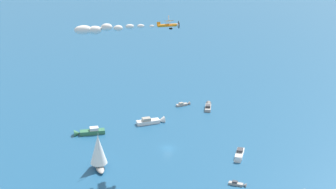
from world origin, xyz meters
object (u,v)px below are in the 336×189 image
object	(u,v)px
motorboat_mid_cluster	(184,104)
motorboat_far_stbd	(208,107)
sailboat_offshore	(98,151)
biplane_lead	(169,25)
motorboat_ahead	(238,184)
motorboat_trailing	(239,155)
motorboat_near_centre	(88,132)
motorboat_inshore	(152,121)
wingwalker_lead	(169,18)

from	to	relation	value
motorboat_mid_cluster	motorboat_far_stbd	bearing A→B (deg)	92.90
sailboat_offshore	motorboat_mid_cluster	bearing A→B (deg)	173.99
biplane_lead	motorboat_ahead	bearing A→B (deg)	60.19
motorboat_trailing	biplane_lead	world-z (taller)	biplane_lead
motorboat_far_stbd	motorboat_mid_cluster	bearing A→B (deg)	-87.10
sailboat_offshore	motorboat_ahead	world-z (taller)	sailboat_offshore
motorboat_near_centre	motorboat_ahead	world-z (taller)	motorboat_near_centre
motorboat_inshore	motorboat_mid_cluster	bearing A→B (deg)	167.48
motorboat_trailing	motorboat_mid_cluster	xyz separation A→B (m)	(-37.01, -31.57, -0.23)
motorboat_ahead	wingwalker_lead	distance (m)	52.95
motorboat_far_stbd	motorboat_trailing	size ratio (longest dim) A/B	0.99
motorboat_inshore	motorboat_ahead	xyz separation A→B (m)	(32.74, 40.25, -0.43)
motorboat_far_stbd	motorboat_trailing	xyz separation A→B (m)	(37.53, 21.44, 0.02)
motorboat_mid_cluster	biplane_lead	xyz separation A→B (m)	(38.94, 8.52, 40.44)
motorboat_far_stbd	motorboat_ahead	bearing A→B (deg)	24.76
motorboat_ahead	motorboat_far_stbd	bearing A→B (deg)	-155.24
motorboat_mid_cluster	sailboat_offshore	bearing A→B (deg)	-6.01
motorboat_trailing	motorboat_ahead	bearing A→B (deg)	12.59
motorboat_mid_cluster	wingwalker_lead	bearing A→B (deg)	12.11
motorboat_inshore	sailboat_offshore	size ratio (longest dim) A/B	0.82
motorboat_far_stbd	motorboat_mid_cluster	size ratio (longest dim) A/B	1.63
motorboat_mid_cluster	wingwalker_lead	size ratio (longest dim) A/B	3.56
motorboat_near_centre	motorboat_mid_cluster	xyz separation A→B (m)	(-38.78, 21.73, -0.37)
motorboat_inshore	motorboat_far_stbd	bearing A→B (deg)	146.00
sailboat_offshore	motorboat_near_centre	bearing A→B (deg)	-142.87
motorboat_near_centre	sailboat_offshore	size ratio (longest dim) A/B	0.87
wingwalker_lead	motorboat_trailing	bearing A→B (deg)	93.82
biplane_lead	motorboat_inshore	bearing A→B (deg)	-142.42
motorboat_near_centre	motorboat_mid_cluster	distance (m)	44.45
motorboat_trailing	wingwalker_lead	size ratio (longest dim) A/B	5.89
motorboat_far_stbd	motorboat_mid_cluster	xyz separation A→B (m)	(0.51, -10.13, -0.21)
motorboat_ahead	biplane_lead	world-z (taller)	biplane_lead
motorboat_far_stbd	motorboat_inshore	size ratio (longest dim) A/B	0.91
sailboat_offshore	motorboat_trailing	bearing A→B (deg)	120.46
motorboat_ahead	biplane_lead	size ratio (longest dim) A/B	0.73
motorboat_trailing	motorboat_ahead	world-z (taller)	motorboat_trailing
motorboat_mid_cluster	wingwalker_lead	world-z (taller)	wingwalker_lead
sailboat_offshore	motorboat_ahead	xyz separation A→B (m)	(-4.88, 41.68, -5.07)
motorboat_inshore	wingwalker_lead	distance (m)	47.30
sailboat_offshore	motorboat_mid_cluster	size ratio (longest dim) A/B	2.20
sailboat_offshore	motorboat_ahead	size ratio (longest dim) A/B	2.36
motorboat_far_stbd	wingwalker_lead	distance (m)	57.65
motorboat_near_centre	biplane_lead	world-z (taller)	biplane_lead
sailboat_offshore	motorboat_ahead	bearing A→B (deg)	96.68
biplane_lead	wingwalker_lead	bearing A→B (deg)	-146.58
motorboat_far_stbd	wingwalker_lead	bearing A→B (deg)	-2.72
sailboat_offshore	wingwalker_lead	size ratio (longest dim) A/B	7.83
motorboat_trailing	motorboat_mid_cluster	bearing A→B (deg)	-139.54
motorboat_ahead	wingwalker_lead	bearing A→B (deg)	-120.17
motorboat_ahead	motorboat_inshore	bearing A→B (deg)	-129.12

